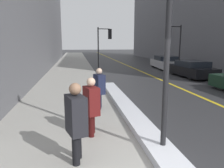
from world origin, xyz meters
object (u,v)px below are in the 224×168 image
at_px(lamp_post, 169,17).
at_px(parked_car_silver, 166,63).
at_px(traffic_light_near, 105,39).
at_px(pedestrian_in_glasses, 91,104).
at_px(parked_car_black, 191,69).
at_px(pedestrian_trailing, 76,119).
at_px(traffic_light_far, 174,38).
at_px(pedestrian_nearside, 99,86).

distance_m(lamp_post, parked_car_silver, 17.09).
bearing_deg(traffic_light_near, pedestrian_in_glasses, -103.56).
bearing_deg(parked_car_black, pedestrian_in_glasses, 137.60).
distance_m(pedestrian_trailing, parked_car_black, 13.36).
bearing_deg(traffic_light_near, parked_car_silver, -7.82).
relative_size(lamp_post, parked_car_silver, 1.08).
bearing_deg(pedestrian_in_glasses, pedestrian_trailing, -34.54).
xyz_separation_m(pedestrian_trailing, parked_car_silver, (8.54, 15.64, -0.33)).
distance_m(pedestrian_in_glasses, parked_car_black, 12.11).
relative_size(traffic_light_near, parked_car_black, 0.89).
relative_size(lamp_post, pedestrian_trailing, 2.96).
bearing_deg(traffic_light_far, lamp_post, 61.85).
height_order(pedestrian_in_glasses, parked_car_silver, pedestrian_in_glasses).
bearing_deg(parked_car_silver, traffic_light_far, -173.56).
xyz_separation_m(lamp_post, pedestrian_nearside, (-1.04, 3.59, -2.10)).
height_order(lamp_post, pedestrian_in_glasses, lamp_post).
bearing_deg(parked_car_silver, traffic_light_near, 91.14).
bearing_deg(traffic_light_near, pedestrian_nearside, -103.19).
height_order(traffic_light_far, pedestrian_nearside, traffic_light_far).
distance_m(traffic_light_near, parked_car_silver, 6.20).
relative_size(pedestrian_in_glasses, parked_car_black, 0.36).
bearing_deg(lamp_post, parked_car_silver, 66.87).
xyz_separation_m(pedestrian_in_glasses, pedestrian_nearside, (0.46, 2.37, -0.02)).
height_order(traffic_light_far, parked_car_silver, traffic_light_far).
height_order(lamp_post, traffic_light_near, lamp_post).
bearing_deg(pedestrian_in_glasses, pedestrian_nearside, 151.31).
xyz_separation_m(traffic_light_far, pedestrian_trailing, (-8.59, -14.25, -1.97)).
bearing_deg(parked_car_black, pedestrian_nearside, 130.75).
distance_m(traffic_light_near, pedestrian_nearside, 12.61).
relative_size(traffic_light_far, parked_car_silver, 0.88).
xyz_separation_m(lamp_post, traffic_light_far, (6.69, 14.18, -0.05)).
bearing_deg(pedestrian_in_glasses, traffic_light_far, 130.01).
distance_m(pedestrian_trailing, pedestrian_in_glasses, 1.36).
bearing_deg(parked_car_silver, pedestrian_in_glasses, 154.92).
relative_size(traffic_light_far, pedestrian_in_glasses, 2.56).
height_order(traffic_light_far, parked_car_black, traffic_light_far).
bearing_deg(traffic_light_near, pedestrian_trailing, -104.20).
bearing_deg(pedestrian_nearside, pedestrian_in_glasses, -28.69).
height_order(lamp_post, traffic_light_far, lamp_post).
relative_size(lamp_post, pedestrian_in_glasses, 3.15).
relative_size(traffic_light_near, pedestrian_in_glasses, 2.46).
height_order(lamp_post, parked_car_silver, lamp_post).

